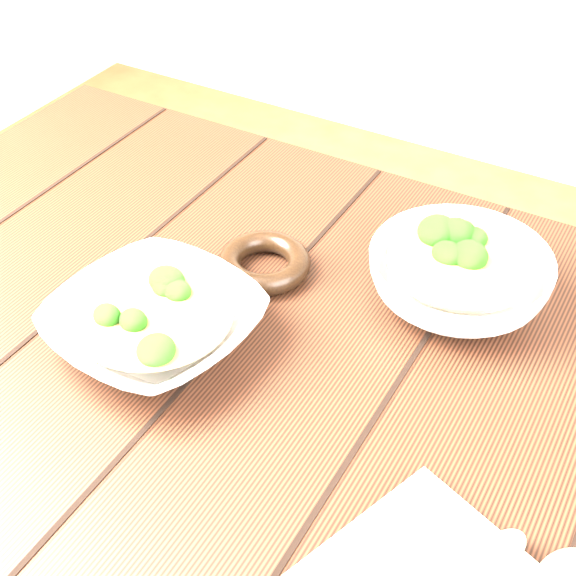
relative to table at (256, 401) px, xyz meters
The scene contains 5 objects.
table is the anchor object (origin of this frame).
soup_bowl_front 0.19m from the table, 141.85° to the right, with size 0.26×0.26×0.07m.
soup_bowl_back 0.30m from the table, 42.86° to the left, with size 0.25×0.25×0.08m.
trivet 0.18m from the table, 114.16° to the left, with size 0.12×0.12×0.03m, color black.
spoon_left 0.40m from the table, 28.07° to the right, with size 0.09×0.18×0.01m.
Camera 1 is at (0.37, -0.57, 1.39)m, focal length 50.00 mm.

